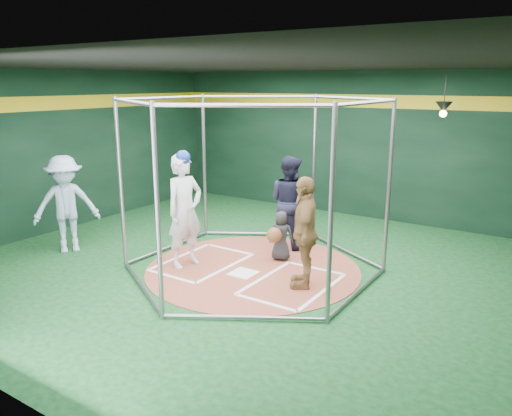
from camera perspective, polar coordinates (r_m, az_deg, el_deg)
The scene contains 12 objects.
room_shell at distance 8.49m, azimuth -0.34°, elevation 4.16°, with size 10.10×9.10×3.53m.
clay_disc at distance 8.95m, azimuth -0.35°, elevation -6.94°, with size 3.80×3.80×0.01m, color #974A37.
home_plate at distance 8.72m, azimuth -1.45°, elevation -7.46°, with size 0.43×0.43×0.01m, color white.
batter_box_left at distance 9.29m, azimuth -6.13°, elevation -6.14°, with size 1.17×1.77×0.01m.
batter_box_right at distance 8.29m, azimuth 4.22°, elevation -8.66°, with size 1.17×1.77×0.01m.
batting_cage at distance 8.53m, azimuth -0.37°, elevation 2.47°, with size 4.05×4.67×3.00m.
pendant_lamp_near at distance 10.84m, azimuth 20.66°, elevation 10.70°, with size 0.34×0.34×0.90m.
batter_figure at distance 8.90m, azimuth -8.15°, elevation -0.20°, with size 0.61×0.81×2.09m.
visitor_leopard at distance 7.97m, azimuth 5.59°, elevation -2.77°, with size 1.06×0.44×1.81m, color tan.
catcher_figure at distance 9.21m, azimuth 2.77°, elevation -3.16°, with size 0.53×0.62×0.93m.
umpire at distance 9.94m, azimuth 3.86°, elevation 0.75°, with size 0.89×0.69×1.83m, color black.
bystander_blue at distance 10.29m, azimuth -20.89°, elevation 0.40°, with size 1.22×0.70×1.89m, color #95AEC5.
Camera 1 is at (4.62, -6.96, 3.23)m, focal length 35.00 mm.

